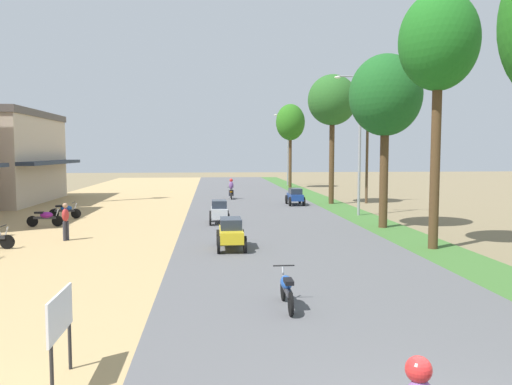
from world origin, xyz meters
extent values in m
cube|color=#2D3847|center=(-14.97, 33.73, 3.08)|extent=(1.20, 11.39, 0.25)
cylinder|color=black|center=(-11.00, 14.78, 0.34)|extent=(0.56, 0.06, 0.56)
cylinder|color=#A5A8AD|center=(-11.06, 14.78, 0.61)|extent=(0.26, 0.05, 0.68)
cylinder|color=black|center=(-11.12, 14.78, 0.98)|extent=(0.04, 0.54, 0.04)
cylinder|color=black|center=(-10.84, 20.73, 0.34)|extent=(0.56, 0.06, 0.56)
cylinder|color=black|center=(-12.08, 20.73, 0.34)|extent=(0.56, 0.06, 0.56)
cube|color=#333338|center=(-11.46, 20.73, 0.52)|extent=(1.12, 0.12, 0.12)
ellipsoid|color=#8C1E8C|center=(-11.38, 20.73, 0.66)|extent=(0.64, 0.28, 0.32)
cube|color=black|center=(-11.74, 20.73, 0.78)|extent=(0.44, 0.20, 0.10)
cylinder|color=#A5A8AD|center=(-10.90, 20.73, 0.61)|extent=(0.26, 0.05, 0.68)
cylinder|color=black|center=(-10.96, 20.73, 0.98)|extent=(0.04, 0.54, 0.04)
cylinder|color=black|center=(-10.73, 23.83, 0.34)|extent=(0.56, 0.06, 0.56)
cylinder|color=black|center=(-11.97, 23.83, 0.34)|extent=(0.56, 0.06, 0.56)
cube|color=#333338|center=(-11.35, 23.83, 0.52)|extent=(1.12, 0.12, 0.12)
ellipsoid|color=#1E4CA5|center=(-11.27, 23.83, 0.66)|extent=(0.64, 0.28, 0.32)
cube|color=black|center=(-11.63, 23.83, 0.78)|extent=(0.44, 0.20, 0.10)
cylinder|color=#A5A8AD|center=(-10.79, 23.83, 0.61)|extent=(0.26, 0.05, 0.68)
cylinder|color=black|center=(-10.85, 23.83, 0.98)|extent=(0.04, 0.54, 0.04)
cylinder|color=#262628|center=(-5.52, 2.41, 0.46)|extent=(0.06, 0.06, 0.80)
cylinder|color=#262628|center=(-5.52, 3.41, 0.46)|extent=(0.06, 0.06, 0.80)
cube|color=white|center=(-5.52, 2.91, 1.21)|extent=(0.04, 1.30, 0.70)
cylinder|color=#33333D|center=(-9.23, 16.64, 0.47)|extent=(0.14, 0.14, 0.82)
cylinder|color=#33333D|center=(-9.29, 16.47, 0.47)|extent=(0.14, 0.14, 0.82)
ellipsoid|color=#BF3333|center=(-9.26, 16.56, 1.16)|extent=(0.36, 0.42, 0.56)
sphere|color=#9E7556|center=(-9.26, 16.56, 1.57)|extent=(0.22, 0.22, 0.22)
cylinder|color=#4C351E|center=(5.64, 13.39, 3.55)|extent=(0.37, 0.37, 6.98)
ellipsoid|color=#1D651D|center=(5.64, 13.39, 8.07)|extent=(3.01, 3.01, 3.76)
cylinder|color=#4C351E|center=(5.58, 18.94, 2.81)|extent=(0.42, 0.42, 5.49)
ellipsoid|color=#1B5720|center=(5.58, 18.94, 6.65)|extent=(3.58, 3.58, 4.01)
cylinder|color=#4C351E|center=(5.79, 30.63, 3.34)|extent=(0.38, 0.38, 6.56)
ellipsoid|color=#275C22|center=(5.79, 30.63, 7.63)|extent=(3.56, 3.56, 3.66)
cylinder|color=#4C351E|center=(5.49, 47.81, 3.02)|extent=(0.32, 0.32, 5.92)
ellipsoid|color=#286618|center=(5.49, 47.81, 7.04)|extent=(3.09, 3.09, 3.85)
cylinder|color=gray|center=(5.80, 23.83, 4.25)|extent=(0.16, 0.16, 8.38)
cylinder|color=gray|center=(5.10, 23.83, 8.29)|extent=(1.40, 0.08, 0.08)
ellipsoid|color=silver|center=(4.40, 23.83, 8.22)|extent=(0.36, 0.20, 0.14)
cylinder|color=gray|center=(6.50, 23.83, 8.29)|extent=(1.40, 0.08, 0.08)
ellipsoid|color=silver|center=(7.20, 23.83, 8.22)|extent=(0.36, 0.20, 0.14)
cylinder|color=gray|center=(5.80, 51.57, 4.18)|extent=(0.16, 0.16, 8.23)
cylinder|color=gray|center=(5.10, 51.57, 8.14)|extent=(1.40, 0.08, 0.08)
ellipsoid|color=silver|center=(4.40, 51.57, 8.07)|extent=(0.36, 0.20, 0.14)
cylinder|color=gray|center=(6.50, 51.57, 8.14)|extent=(1.40, 0.08, 0.08)
ellipsoid|color=silver|center=(7.20, 51.57, 8.07)|extent=(0.36, 0.20, 0.14)
cylinder|color=brown|center=(8.63, 31.22, 4.00)|extent=(0.20, 0.20, 8.00)
cube|color=#473323|center=(8.63, 31.22, 7.50)|extent=(1.80, 0.10, 0.10)
cube|color=gold|center=(-2.28, 13.92, 0.65)|extent=(0.88, 2.25, 0.44)
cube|color=#232B38|center=(-2.28, 14.02, 1.07)|extent=(0.81, 1.30, 0.40)
cylinder|color=black|center=(-2.78, 14.73, 0.40)|extent=(0.11, 0.64, 0.64)
cylinder|color=black|center=(-1.79, 14.73, 0.40)|extent=(0.11, 0.64, 0.64)
cylinder|color=black|center=(-2.78, 13.11, 0.40)|extent=(0.11, 0.64, 0.64)
cylinder|color=black|center=(-1.79, 13.11, 0.40)|extent=(0.11, 0.64, 0.64)
cube|color=#B7BCC1|center=(-2.61, 21.01, 0.66)|extent=(0.84, 1.95, 0.50)
cube|color=#232B38|center=(-2.61, 20.96, 1.11)|extent=(0.77, 1.10, 0.40)
cylinder|color=black|center=(-3.08, 21.71, 0.38)|extent=(0.10, 0.60, 0.60)
cylinder|color=black|center=(-2.14, 21.71, 0.38)|extent=(0.10, 0.60, 0.60)
cylinder|color=black|center=(-3.08, 20.31, 0.38)|extent=(0.10, 0.60, 0.60)
cylinder|color=black|center=(-2.14, 20.31, 0.38)|extent=(0.10, 0.60, 0.60)
cube|color=navy|center=(2.96, 29.84, 0.65)|extent=(0.88, 2.25, 0.44)
cube|color=#232B38|center=(2.96, 29.74, 1.07)|extent=(0.81, 1.30, 0.40)
cylinder|color=black|center=(3.45, 29.03, 0.40)|extent=(0.11, 0.64, 0.64)
cylinder|color=black|center=(2.46, 29.03, 0.40)|extent=(0.11, 0.64, 0.64)
cylinder|color=black|center=(3.45, 30.65, 0.40)|extent=(0.11, 0.64, 0.64)
cylinder|color=black|center=(2.46, 30.65, 0.40)|extent=(0.11, 0.64, 0.64)
sphere|color=red|center=(-0.93, -0.48, 1.60)|extent=(0.28, 0.28, 0.28)
cylinder|color=black|center=(-1.24, 7.04, 0.36)|extent=(0.06, 0.56, 0.56)
cylinder|color=black|center=(-1.24, 5.80, 0.36)|extent=(0.06, 0.56, 0.56)
cube|color=#333338|center=(-1.24, 6.42, 0.54)|extent=(0.12, 1.12, 0.12)
ellipsoid|color=#1E4CA5|center=(-1.24, 6.50, 0.68)|extent=(0.28, 0.64, 0.32)
cube|color=black|center=(-1.24, 6.14, 0.80)|extent=(0.20, 0.44, 0.10)
cylinder|color=#A5A8AD|center=(-1.24, 6.98, 0.63)|extent=(0.05, 0.26, 0.68)
cylinder|color=black|center=(-1.24, 6.92, 1.00)|extent=(0.54, 0.04, 0.04)
cylinder|color=black|center=(-1.41, 35.46, 0.36)|extent=(0.06, 0.56, 0.56)
cylinder|color=black|center=(-1.41, 34.22, 0.36)|extent=(0.06, 0.56, 0.56)
cube|color=#333338|center=(-1.41, 34.84, 0.54)|extent=(0.12, 1.12, 0.12)
ellipsoid|color=orange|center=(-1.41, 34.92, 0.68)|extent=(0.28, 0.64, 0.32)
cube|color=black|center=(-1.41, 34.56, 0.80)|extent=(0.20, 0.44, 0.10)
cylinder|color=#A5A8AD|center=(-1.41, 35.40, 0.63)|extent=(0.05, 0.26, 0.68)
cylinder|color=black|center=(-1.41, 35.34, 1.00)|extent=(0.54, 0.04, 0.04)
ellipsoid|color=#724C8C|center=(-1.41, 34.64, 1.20)|extent=(0.36, 0.28, 0.64)
sphere|color=red|center=(-1.41, 34.68, 1.60)|extent=(0.28, 0.28, 0.28)
cylinder|color=#2D2D38|center=(-1.55, 34.74, 0.56)|extent=(0.12, 0.12, 0.48)
cylinder|color=#2D2D38|center=(-1.27, 34.74, 0.56)|extent=(0.12, 0.12, 0.48)
camera|label=1|loc=(-3.06, -5.29, 3.84)|focal=35.01mm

